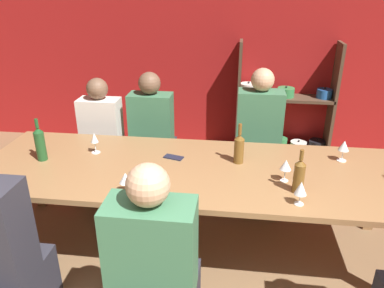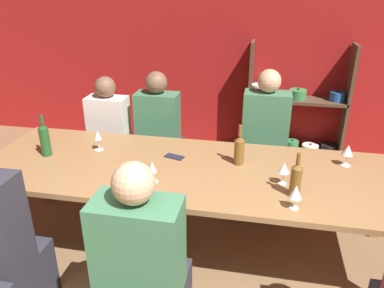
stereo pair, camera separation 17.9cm
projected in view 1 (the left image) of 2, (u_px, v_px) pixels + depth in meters
wall_back_red at (230, 39)px, 4.48m from camera, size 8.80×0.06×2.70m
shelf_unit at (282, 116)px, 4.58m from camera, size 1.15×0.30×1.36m
dining_table at (190, 175)px, 2.79m from camera, size 3.17×1.07×0.73m
wine_bottle_green at (40, 143)px, 2.84m from camera, size 0.08×0.08×0.33m
wine_bottle_dark at (299, 175)px, 2.41m from camera, size 0.07×0.07×0.30m
wine_bottle_amber at (239, 148)px, 2.80m from camera, size 0.08×0.08×0.31m
wine_glass_red_a at (126, 179)px, 2.41m from camera, size 0.08×0.08×0.15m
wine_glass_red_b at (301, 189)px, 2.28m from camera, size 0.08×0.08×0.16m
wine_glass_red_c at (94, 139)px, 2.96m from camera, size 0.07×0.07×0.17m
wine_glass_red_f at (286, 165)px, 2.55m from camera, size 0.08×0.08×0.16m
wine_glass_empty_a at (344, 146)px, 2.83m from camera, size 0.08×0.08×0.17m
wine_glass_white_a at (155, 169)px, 2.52m from camera, size 0.07×0.07×0.15m
cell_phone at (174, 157)px, 2.92m from camera, size 0.16×0.11×0.01m
person_far_a at (257, 151)px, 3.64m from camera, size 0.42×0.53×1.28m
person_far_b at (104, 151)px, 3.76m from camera, size 0.39×0.49×1.17m
person_far_c at (152, 148)px, 3.77m from camera, size 0.42×0.52×1.22m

